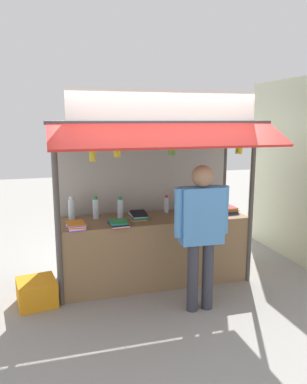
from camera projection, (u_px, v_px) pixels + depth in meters
The scene contains 19 objects.
ground_plane at pixel (154, 280), 5.23m from camera, with size 20.00×20.00×0.00m, color gray.
stall_counter at pixel (154, 249), 5.14m from camera, with size 2.51×0.72×0.90m, color olive.
stall_structure at pixel (152, 170), 5.02m from camera, with size 2.71×1.55×2.53m.
water_bottle_mid_left at pixel (96, 208), 4.99m from camera, with size 0.08×0.08×0.30m.
water_bottle_back_right at pixel (72, 208), 4.96m from camera, with size 0.09×0.09×0.31m.
water_bottle_front_left at pixel (198, 201), 5.52m from camera, with size 0.07×0.07×0.27m.
water_bottle_rear_center at pixel (166, 204), 5.33m from camera, with size 0.07×0.07×0.24m.
water_bottle_right at pixel (120, 208), 5.03m from camera, with size 0.08×0.08×0.29m.
magazine_stack_far_left at pixel (138, 216), 4.98m from camera, with size 0.24×0.33×0.09m.
magazine_stack_far_right at pixel (118, 224), 4.64m from camera, with size 0.24×0.29×0.06m.
magazine_stack_back_left at pixel (76, 226), 4.55m from camera, with size 0.23×0.29×0.08m.
magazine_stack_mid_right at pixel (228, 209), 5.34m from camera, with size 0.21×0.32×0.08m.
banana_bunch_inner_left at pixel (172, 149), 4.47m from camera, with size 0.10×0.10×0.28m.
banana_bunch_leftmost at pixel (92, 155), 4.22m from camera, with size 0.10×0.10×0.32m.
banana_bunch_rightmost at pixel (117, 151), 4.29m from camera, with size 0.10×0.10×0.28m.
banana_bunch_inner_right at pixel (239, 147), 4.71m from camera, with size 0.11×0.11×0.29m.
vendor_person at pixel (201, 225), 4.25m from camera, with size 0.65×0.24×1.71m.
plastic_crate at pixel (37, 292), 4.53m from camera, with size 0.44×0.44×0.31m, color orange.
neighbour_wall at pixel (296, 171), 5.89m from camera, with size 0.20×2.40×2.82m, color beige.
Camera 1 is at (-1.35, -4.71, 2.21)m, focal length 35.26 mm.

